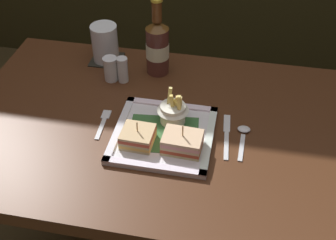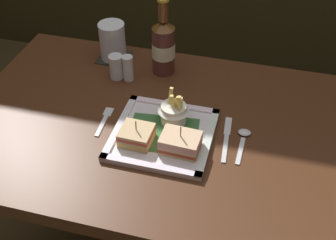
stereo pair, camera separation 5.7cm
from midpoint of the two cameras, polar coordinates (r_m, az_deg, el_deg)
dining_table at (r=1.30m, az=1.87°, el=-5.05°), size 1.20×0.74×0.75m
square_plate at (r=1.17m, az=0.73°, el=-1.95°), size 0.27×0.27×0.02m
sandwich_half_left at (r=1.14m, az=-2.70°, el=-2.07°), size 0.09×0.08×0.07m
sandwich_half_right at (r=1.11m, az=3.11°, el=-3.04°), size 0.10×0.08×0.08m
fries_cup at (r=1.18m, az=2.05°, el=1.24°), size 0.09×0.09×0.11m
beer_bottle at (r=1.37m, az=0.63°, el=9.71°), size 0.07×0.07×0.25m
drink_coaster at (r=1.49m, az=-5.98°, el=8.15°), size 0.10×0.10×0.00m
water_glass at (r=1.46m, az=-6.13°, el=9.94°), size 0.09×0.09×0.12m
fork at (r=1.24m, az=-7.00°, el=0.04°), size 0.03×0.12×0.00m
knife at (r=1.19m, az=9.05°, el=-2.22°), size 0.03×0.18×0.00m
spoon at (r=1.19m, az=11.22°, el=-2.27°), size 0.04×0.13×0.01m
salt_shaker at (r=1.38m, az=-5.61°, el=6.76°), size 0.04×0.04×0.08m
pepper_shaker at (r=1.36m, az=-4.06°, el=6.60°), size 0.03×0.03×0.08m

